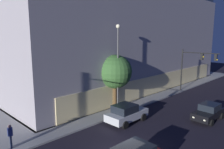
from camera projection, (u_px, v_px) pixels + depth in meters
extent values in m
cube|color=#4C4C51|center=(97.00, 79.00, 41.33)|extent=(38.36, 27.82, 0.15)
cube|color=#FBE39E|center=(158.00, 83.00, 31.75)|extent=(34.16, 0.60, 2.57)
cube|color=#969097|center=(96.00, 41.00, 40.06)|extent=(37.96, 27.42, 14.34)
cylinder|color=black|center=(182.00, 70.00, 32.23)|extent=(0.18, 0.18, 6.12)
cylinder|color=black|center=(200.00, 53.00, 30.16)|extent=(0.51, 5.08, 0.12)
cube|color=black|center=(202.00, 57.00, 30.08)|extent=(0.34, 0.34, 0.90)
sphere|color=yellow|center=(203.00, 57.00, 29.97)|extent=(0.18, 0.18, 0.18)
cube|color=black|center=(216.00, 58.00, 28.95)|extent=(0.34, 0.34, 0.90)
sphere|color=yellow|center=(217.00, 60.00, 28.89)|extent=(0.18, 0.18, 0.18)
cylinder|color=#494949|center=(118.00, 70.00, 23.37)|extent=(0.16, 0.16, 8.85)
sphere|color=#F9EFC6|center=(118.00, 26.00, 22.57)|extent=(0.44, 0.44, 0.44)
cylinder|color=#4C361E|center=(115.00, 96.00, 24.78)|extent=(0.40, 0.40, 2.60)
sphere|color=#335D2B|center=(115.00, 72.00, 24.29)|extent=(3.78, 3.78, 3.78)
cylinder|color=#2D3851|center=(11.00, 141.00, 15.91)|extent=(0.14, 0.14, 0.94)
cylinder|color=#2D3851|center=(11.00, 142.00, 15.76)|extent=(0.14, 0.14, 0.94)
cylinder|color=navy|center=(10.00, 132.00, 15.70)|extent=(0.36, 0.36, 0.59)
sphere|color=tan|center=(10.00, 126.00, 15.63)|extent=(0.24, 0.24, 0.24)
cube|color=#B7BABF|center=(127.00, 115.00, 20.98)|extent=(4.34, 1.93, 0.70)
cube|color=black|center=(125.00, 109.00, 20.62)|extent=(2.11, 1.73, 0.71)
cube|color=#F9F4CC|center=(136.00, 108.00, 22.86)|extent=(0.12, 0.20, 0.12)
cube|color=#F9F4CC|center=(145.00, 111.00, 22.06)|extent=(0.12, 0.20, 0.12)
cylinder|color=black|center=(128.00, 112.00, 22.65)|extent=(0.71, 0.24, 0.71)
cylinder|color=black|center=(143.00, 117.00, 21.32)|extent=(0.71, 0.24, 0.71)
cylinder|color=black|center=(110.00, 119.00, 20.76)|extent=(0.71, 0.24, 0.71)
cylinder|color=black|center=(125.00, 125.00, 19.43)|extent=(0.71, 0.24, 0.71)
cube|color=black|center=(208.00, 114.00, 21.45)|extent=(4.06, 1.85, 0.66)
cube|color=black|center=(210.00, 107.00, 21.54)|extent=(1.98, 1.62, 0.62)
cube|color=#F9F4CC|center=(205.00, 120.00, 19.75)|extent=(0.13, 0.20, 0.12)
cube|color=#F9F4CC|center=(194.00, 117.00, 20.49)|extent=(0.13, 0.20, 0.12)
cylinder|color=black|center=(211.00, 123.00, 20.04)|extent=(0.65, 0.26, 0.64)
cylinder|color=black|center=(193.00, 118.00, 21.28)|extent=(0.65, 0.26, 0.64)
cylinder|color=black|center=(222.00, 116.00, 21.73)|extent=(0.65, 0.26, 0.64)
cylinder|color=black|center=(204.00, 112.00, 22.97)|extent=(0.65, 0.26, 0.64)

